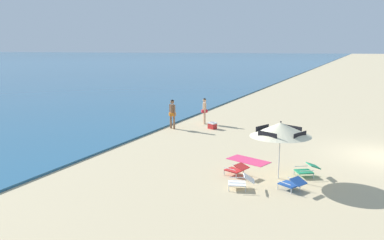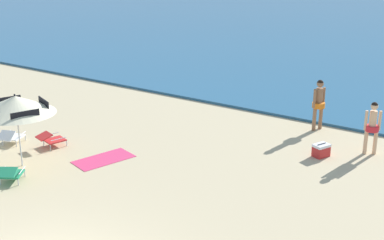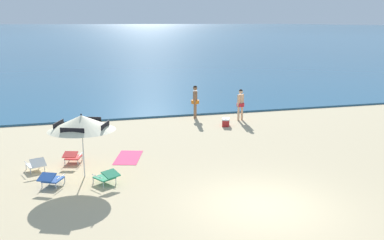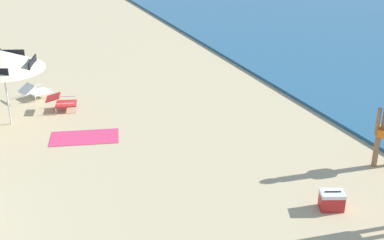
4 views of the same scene
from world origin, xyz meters
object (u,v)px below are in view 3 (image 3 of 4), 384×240
(lounge_chair_spare_folded, at_px, (51,179))
(beach_towel, at_px, (128,157))
(person_standing_near_shore, at_px, (241,102))
(person_standing_beside, at_px, (195,99))
(beach_umbrella_striped_main, at_px, (82,123))
(cooler_box, at_px, (226,122))
(lounge_chair_facing_sea, at_px, (107,176))
(lounge_chair_under_umbrella, at_px, (36,164))
(lounge_chair_beside_umbrella, at_px, (72,156))

(lounge_chair_spare_folded, bearing_deg, beach_towel, 40.29)
(person_standing_near_shore, distance_m, person_standing_beside, 2.49)
(beach_umbrella_striped_main, height_order, beach_towel, beach_umbrella_striped_main)
(person_standing_near_shore, relative_size, cooler_box, 2.84)
(lounge_chair_facing_sea, relative_size, beach_towel, 0.56)
(lounge_chair_under_umbrella, distance_m, person_standing_near_shore, 11.47)
(beach_umbrella_striped_main, height_order, lounge_chair_spare_folded, beach_umbrella_striped_main)
(lounge_chair_beside_umbrella, bearing_deg, person_standing_near_shore, 29.84)
(lounge_chair_under_umbrella, relative_size, lounge_chair_facing_sea, 1.01)
(lounge_chair_under_umbrella, xyz_separation_m, lounge_chair_beside_umbrella, (1.24, 0.57, 0.01))
(lounge_chair_under_umbrella, xyz_separation_m, beach_towel, (3.34, 0.71, -0.26))
(lounge_chair_beside_umbrella, distance_m, person_standing_near_shore, 10.11)
(beach_umbrella_striped_main, xyz_separation_m, beach_towel, (1.71, 1.66, -1.89))
(lounge_chair_beside_umbrella, distance_m, person_standing_beside, 9.09)
(lounge_chair_under_umbrella, xyz_separation_m, person_standing_near_shore, (9.99, 5.59, 0.71))
(person_standing_beside, bearing_deg, cooler_box, -66.24)
(person_standing_beside, xyz_separation_m, beach_towel, (-4.47, -6.09, -1.03))
(person_standing_near_shore, height_order, cooler_box, person_standing_near_shore)
(person_standing_near_shore, bearing_deg, lounge_chair_spare_folded, -142.49)
(lounge_chair_facing_sea, distance_m, person_standing_beside, 10.33)
(lounge_chair_under_umbrella, bearing_deg, lounge_chair_spare_folded, -71.05)
(lounge_chair_beside_umbrella, xyz_separation_m, cooler_box, (7.56, 3.99, -0.08))
(lounge_chair_under_umbrella, height_order, person_standing_near_shore, person_standing_near_shore)
(lounge_chair_beside_umbrella, xyz_separation_m, person_standing_near_shore, (8.75, 5.02, 0.70))
(lounge_chair_beside_umbrella, relative_size, lounge_chair_facing_sea, 0.97)
(person_standing_near_shore, relative_size, beach_towel, 0.94)
(beach_umbrella_striped_main, height_order, lounge_chair_beside_umbrella, beach_umbrella_striped_main)
(lounge_chair_spare_folded, xyz_separation_m, cooler_box, (8.23, 6.21, -0.07))
(lounge_chair_beside_umbrella, distance_m, lounge_chair_spare_folded, 2.31)
(beach_umbrella_striped_main, bearing_deg, lounge_chair_facing_sea, -54.47)
(person_standing_near_shore, height_order, person_standing_beside, person_standing_beside)
(lounge_chair_facing_sea, bearing_deg, cooler_box, 44.94)
(lounge_chair_under_umbrella, relative_size, person_standing_near_shore, 0.60)
(lounge_chair_spare_folded, bearing_deg, lounge_chair_facing_sea, -8.55)
(beach_umbrella_striped_main, bearing_deg, beach_towel, 44.20)
(beach_umbrella_striped_main, bearing_deg, person_standing_beside, 51.46)
(lounge_chair_under_umbrella, height_order, cooler_box, lounge_chair_under_umbrella)
(lounge_chair_beside_umbrella, xyz_separation_m, person_standing_beside, (6.57, 6.23, 0.76))
(beach_towel, bearing_deg, cooler_box, 35.26)
(person_standing_beside, xyz_separation_m, cooler_box, (0.99, -2.24, -0.84))
(lounge_chair_facing_sea, height_order, beach_towel, lounge_chair_facing_sea)
(lounge_chair_facing_sea, height_order, person_standing_near_shore, person_standing_near_shore)
(lounge_chair_under_umbrella, relative_size, beach_towel, 0.56)
(beach_umbrella_striped_main, distance_m, person_standing_near_shore, 10.65)
(lounge_chair_beside_umbrella, xyz_separation_m, lounge_chair_facing_sea, (1.07, -2.48, -0.00))
(lounge_chair_spare_folded, relative_size, person_standing_near_shore, 0.60)
(lounge_chair_facing_sea, bearing_deg, person_standing_beside, 57.73)
(lounge_chair_under_umbrella, relative_size, lounge_chair_beside_umbrella, 1.04)
(lounge_chair_under_umbrella, xyz_separation_m, person_standing_beside, (7.81, 6.80, 0.77))
(lounge_chair_facing_sea, distance_m, cooler_box, 9.16)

